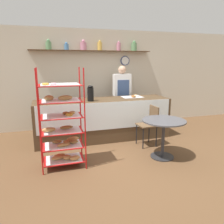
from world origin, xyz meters
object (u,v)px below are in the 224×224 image
at_px(pastry_rack, 62,127).
at_px(person_worker, 122,95).
at_px(coffee_carafe, 90,93).
at_px(cafe_chair, 150,121).
at_px(cafe_table, 164,129).
at_px(donut_tray_counter, 133,97).

height_order(pastry_rack, person_worker, pastry_rack).
bearing_deg(coffee_carafe, cafe_chair, -26.13).
xyz_separation_m(person_worker, coffee_carafe, (-1.03, -0.80, 0.19)).
bearing_deg(coffee_carafe, cafe_table, -47.43).
height_order(cafe_table, cafe_chair, cafe_chair).
xyz_separation_m(pastry_rack, person_worker, (1.75, 1.88, 0.22)).
height_order(coffee_carafe, donut_tray_counter, coffee_carafe).
bearing_deg(donut_tray_counter, pastry_rack, -144.62).
distance_m(pastry_rack, cafe_table, 1.89).
height_order(person_worker, donut_tray_counter, person_worker).
relative_size(cafe_table, donut_tray_counter, 1.64).
bearing_deg(person_worker, coffee_carafe, -142.15).
bearing_deg(person_worker, pastry_rack, -133.04).
bearing_deg(coffee_carafe, person_worker, 37.85).
relative_size(person_worker, cafe_chair, 1.95).
relative_size(cafe_chair, donut_tray_counter, 1.76).
bearing_deg(person_worker, cafe_table, -86.60).
height_order(cafe_table, donut_tray_counter, donut_tray_counter).
relative_size(pastry_rack, cafe_table, 2.11).
bearing_deg(pastry_rack, donut_tray_counter, 35.38).
relative_size(person_worker, cafe_table, 2.10).
xyz_separation_m(person_worker, cafe_chair, (0.17, -1.39, -0.40)).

